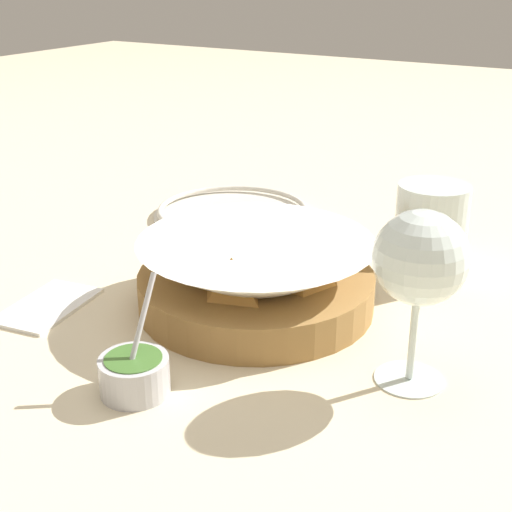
% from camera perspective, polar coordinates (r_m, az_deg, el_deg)
% --- Properties ---
extents(ground_plane, '(4.00, 4.00, 0.00)m').
position_cam_1_polar(ground_plane, '(0.80, 2.43, -3.75)').
color(ground_plane, beige).
extents(food_basket, '(0.26, 0.26, 0.08)m').
position_cam_1_polar(food_basket, '(0.78, 0.01, -1.79)').
color(food_basket, olive).
rests_on(food_basket, ground_plane).
extents(sauce_cup, '(0.07, 0.06, 0.10)m').
position_cam_1_polar(sauce_cup, '(0.64, -9.70, -9.21)').
color(sauce_cup, '#B7B7BC').
rests_on(sauce_cup, ground_plane).
extents(wine_glass, '(0.08, 0.08, 0.16)m').
position_cam_1_polar(wine_glass, '(0.62, 13.01, -0.52)').
color(wine_glass, silver).
rests_on(wine_glass, ground_plane).
extents(beer_mug, '(0.13, 0.09, 0.12)m').
position_cam_1_polar(beer_mug, '(0.87, 13.80, 1.70)').
color(beer_mug, silver).
rests_on(beer_mug, ground_plane).
extents(side_plate, '(0.24, 0.24, 0.01)m').
position_cam_1_polar(side_plate, '(1.06, -1.86, 3.54)').
color(side_plate, silver).
rests_on(side_plate, ground_plane).
extents(napkin, '(0.13, 0.09, 0.01)m').
position_cam_1_polar(napkin, '(0.82, -16.34, -3.73)').
color(napkin, white).
rests_on(napkin, ground_plane).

